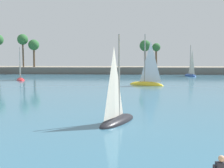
# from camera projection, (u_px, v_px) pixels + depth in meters

# --- Properties ---
(sea) EXTENTS (220.00, 107.04, 0.06)m
(sea) POSITION_uv_depth(u_px,v_px,m) (116.00, 78.00, 62.43)
(sea) COLOR #386B84
(sea) RESTS_ON ground
(palm_headland) EXTENTS (94.43, 6.00, 10.55)m
(palm_headland) POSITION_uv_depth(u_px,v_px,m) (115.00, 67.00, 75.71)
(palm_headland) COLOR #605B54
(palm_headland) RESTS_ON ground
(sailboat_near_shore) EXTENTS (6.13, 4.69, 8.79)m
(sailboat_near_shore) POSITION_uv_depth(u_px,v_px,m) (147.00, 80.00, 46.07)
(sailboat_near_shore) COLOR yellow
(sailboat_near_shore) RESTS_ON sea
(sailboat_mid_bay) EXTENTS (2.62, 5.59, 7.80)m
(sailboat_mid_bay) POSITION_uv_depth(u_px,v_px,m) (191.00, 73.00, 66.55)
(sailboat_mid_bay) COLOR #234793
(sailboat_mid_bay) RESTS_ON sea
(sailboat_toward_headland) EXTENTS (3.23, 4.80, 6.74)m
(sailboat_toward_headland) POSITION_uv_depth(u_px,v_px,m) (117.00, 114.00, 20.29)
(sailboat_toward_headland) COLOR black
(sailboat_toward_headland) RESTS_ON sea
(sailboat_far_left) EXTENTS (3.36, 4.92, 6.91)m
(sailboat_far_left) POSITION_uv_depth(u_px,v_px,m) (20.00, 77.00, 55.47)
(sailboat_far_left) COLOR red
(sailboat_far_left) RESTS_ON sea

